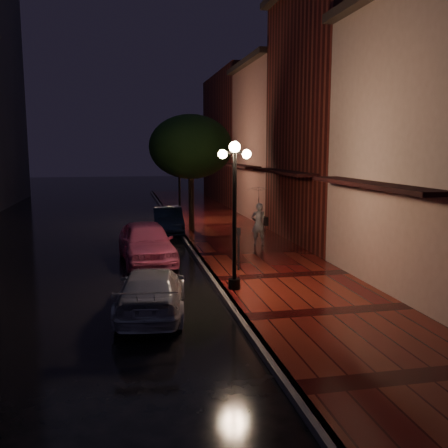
{
  "coord_description": "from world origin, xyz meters",
  "views": [
    {
      "loc": [
        -2.81,
        -18.94,
        4.25
      ],
      "look_at": [
        0.97,
        -0.48,
        1.4
      ],
      "focal_mm": 40.0,
      "sensor_mm": 36.0,
      "label": 1
    }
  ],
  "objects": [
    {
      "name": "parking_meter",
      "position": [
        1.0,
        -2.78,
        1.03
      ],
      "size": [
        0.15,
        0.12,
        1.45
      ],
      "rotation": [
        0.0,
        0.0,
        -0.18
      ],
      "color": "black",
      "rests_on": "sidewalk"
    },
    {
      "name": "ground",
      "position": [
        0.0,
        0.0,
        0.0
      ],
      "size": [
        120.0,
        120.0,
        0.0
      ],
      "primitive_type": "plane",
      "color": "black",
      "rests_on": "ground"
    },
    {
      "name": "storefront_far",
      "position": [
        7.0,
        10.0,
        4.5
      ],
      "size": [
        5.0,
        8.0,
        9.0
      ],
      "primitive_type": "cube",
      "color": "#8C5951",
      "rests_on": "ground"
    },
    {
      "name": "streetlamp_far",
      "position": [
        0.35,
        9.0,
        2.6
      ],
      "size": [
        0.96,
        0.36,
        4.31
      ],
      "color": "black",
      "rests_on": "sidewalk"
    },
    {
      "name": "storefront_mid",
      "position": [
        7.0,
        2.0,
        5.5
      ],
      "size": [
        5.0,
        8.0,
        11.0
      ],
      "primitive_type": "cube",
      "color": "#511914",
      "rests_on": "ground"
    },
    {
      "name": "woman_with_umbrella",
      "position": [
        2.88,
        1.46,
        1.83
      ],
      "size": [
        1.05,
        1.08,
        2.54
      ],
      "rotation": [
        0.0,
        0.0,
        3.15
      ],
      "color": "white",
      "rests_on": "sidewalk"
    },
    {
      "name": "navy_car",
      "position": [
        -0.6,
        6.06,
        0.67
      ],
      "size": [
        1.56,
        4.13,
        1.35
      ],
      "primitive_type": "imported",
      "rotation": [
        0.0,
        0.0,
        -0.03
      ],
      "color": "black",
      "rests_on": "ground"
    },
    {
      "name": "street_tree",
      "position": [
        0.61,
        5.99,
        4.24
      ],
      "size": [
        4.16,
        4.16,
        5.8
      ],
      "color": "black",
      "rests_on": "sidewalk"
    },
    {
      "name": "curb",
      "position": [
        0.0,
        0.0,
        0.07
      ],
      "size": [
        0.25,
        60.0,
        0.15
      ],
      "primitive_type": "cube",
      "color": "#595451",
      "rests_on": "ground"
    },
    {
      "name": "streetlamp_near",
      "position": [
        0.35,
        -5.0,
        2.6
      ],
      "size": [
        0.96,
        0.36,
        4.31
      ],
      "color": "black",
      "rests_on": "sidewalk"
    },
    {
      "name": "pink_car",
      "position": [
        -1.98,
        -0.33,
        0.78
      ],
      "size": [
        2.25,
        4.73,
        1.56
      ],
      "primitive_type": "imported",
      "rotation": [
        0.0,
        0.0,
        0.09
      ],
      "color": "#D15684",
      "rests_on": "ground"
    },
    {
      "name": "storefront_extra",
      "position": [
        7.0,
        20.0,
        5.0
      ],
      "size": [
        5.0,
        12.0,
        10.0
      ],
      "primitive_type": "cube",
      "color": "#511914",
      "rests_on": "ground"
    },
    {
      "name": "silver_car",
      "position": [
        -2.15,
        -6.37,
        0.61
      ],
      "size": [
        2.2,
        4.36,
        1.21
      ],
      "primitive_type": "imported",
      "rotation": [
        0.0,
        0.0,
        3.02
      ],
      "color": "#AEAFB6",
      "rests_on": "ground"
    },
    {
      "name": "sidewalk",
      "position": [
        2.25,
        0.0,
        0.07
      ],
      "size": [
        4.5,
        60.0,
        0.15
      ],
      "primitive_type": "cube",
      "color": "#450C0C",
      "rests_on": "ground"
    }
  ]
}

